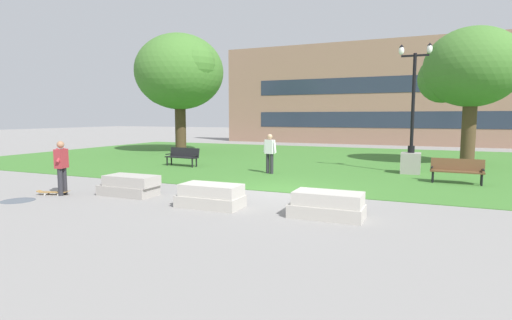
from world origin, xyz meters
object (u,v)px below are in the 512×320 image
Objects in this scene: concrete_block_right at (327,205)px; park_bench_near_left at (183,156)px; skateboard at (53,192)px; lamp_post_left at (411,148)px; person_bystander_near_lawn at (270,151)px; concrete_block_center at (130,186)px; concrete_block_left at (211,196)px; person_skateboarder at (61,165)px; park_bench_near_right at (457,169)px.

concrete_block_right is 0.97× the size of park_bench_near_left.
skateboard is 0.56× the size of park_bench_near_left.
concrete_block_right is 11.53m from park_bench_near_left.
person_bystander_near_lawn is (-5.60, -2.40, -0.14)m from lamp_post_left.
concrete_block_center is 1.04× the size of concrete_block_left.
person_skateboarder is 0.94m from skateboard.
person_bystander_near_lawn is (-0.82, 6.57, 0.68)m from concrete_block_left.
person_skateboarder is at bearing -158.29° from concrete_block_center.
person_skateboarder is 0.94× the size of park_bench_near_right.
concrete_block_center is at bearing -132.83° from lamp_post_left.
concrete_block_left is 1.05× the size of person_bystander_near_lawn.
concrete_block_center is 2.47m from skateboard.
skateboard is at bearing -161.32° from person_skateboarder.
concrete_block_left is 10.20m from lamp_post_left.
concrete_block_center is 1.01× the size of park_bench_near_left.
park_bench_near_right is (11.88, 7.38, 0.45)m from skateboard.
skateboard is 0.56× the size of park_bench_near_right.
concrete_block_right is 9.03m from lamp_post_left.
person_skateboarder is 1.00× the size of person_bystander_near_lawn.
concrete_block_right is at bearing 3.92° from skateboard.
lamp_post_left is at bearing 8.72° from park_bench_near_left.
park_bench_near_left is at bearing 170.98° from person_bystander_near_lawn.
lamp_post_left is at bearing 47.17° from concrete_block_center.
person_bystander_near_lawn reaches higher than concrete_block_right.
park_bench_near_right is 1.07× the size of person_bystander_near_lawn.
lamp_post_left reaches higher than skateboard.
concrete_block_center is at bearing -145.94° from park_bench_near_right.
park_bench_near_left and park_bench_near_right have the same top height.
park_bench_near_left is (-0.63, 7.72, -0.43)m from person_skateboarder.
concrete_block_center reaches higher than skateboard.
person_skateboarder is at bearing -175.94° from concrete_block_left.
park_bench_near_right is (3.25, 6.79, 0.23)m from concrete_block_right.
lamp_post_left is at bearing 61.99° from concrete_block_left.
park_bench_near_left is (-5.77, 7.36, 0.23)m from concrete_block_left.
concrete_block_left is 5.20m from person_skateboarder.
park_bench_near_right is at bearing 47.01° from concrete_block_left.
skateboard is at bearing -87.56° from park_bench_near_left.
concrete_block_left is 1.05× the size of person_skateboarder.
lamp_post_left reaches higher than concrete_block_left.
person_bystander_near_lawn reaches higher than concrete_block_left.
park_bench_near_right is at bearing 34.06° from concrete_block_center.
concrete_block_right is 0.33× the size of lamp_post_left.
person_bystander_near_lawn is (-7.26, -0.34, 0.44)m from park_bench_near_right.
concrete_block_center is 0.34× the size of lamp_post_left.
lamp_post_left reaches higher than concrete_block_center.
concrete_block_center is 1.04× the size of concrete_block_right.
person_skateboarder reaches higher than park_bench_near_left.
person_skateboarder is at bearing -136.70° from lamp_post_left.
concrete_block_left is at bearing -177.77° from concrete_block_right.
concrete_block_left is 0.99× the size of park_bench_near_right.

